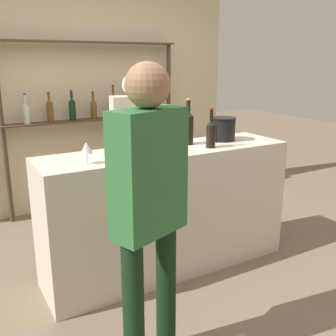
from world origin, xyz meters
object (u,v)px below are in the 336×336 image
counter_bottle_1 (211,133)px  customer_left (149,199)px  counter_bottle_0 (139,136)px  wine_glass (86,148)px  server_behind_counter (134,141)px  ice_bucket (223,129)px  counter_bottle_2 (188,127)px

counter_bottle_1 → customer_left: bearing=-140.7°
counter_bottle_0 → customer_left: customer_left is taller
counter_bottle_0 → counter_bottle_1: size_ratio=1.20×
counter_bottle_0 → wine_glass: 0.41m
server_behind_counter → counter_bottle_0: bearing=-13.4°
wine_glass → customer_left: size_ratio=0.09×
counter_bottle_0 → server_behind_counter: bearing=66.9°
server_behind_counter → customer_left: bearing=-13.3°
server_behind_counter → ice_bucket: bearing=39.6°
customer_left → counter_bottle_1: bearing=-70.3°
wine_glass → customer_left: (0.06, -0.79, -0.12)m
customer_left → wine_glass: bearing=-15.3°
counter_bottle_0 → customer_left: bearing=-112.7°
ice_bucket → server_behind_counter: size_ratio=0.14×
wine_glass → ice_bucket: bearing=7.8°
counter_bottle_1 → server_behind_counter: server_behind_counter is taller
customer_left → ice_bucket: bearing=-71.2°
counter_bottle_0 → counter_bottle_2: 0.55m
ice_bucket → server_behind_counter: (-0.47, 0.82, -0.21)m
counter_bottle_0 → customer_left: 0.92m
counter_bottle_1 → counter_bottle_2: 0.22m
ice_bucket → server_behind_counter: bearing=120.0°
counter_bottle_0 → customer_left: size_ratio=0.22×
ice_bucket → counter_bottle_2: bearing=177.8°
counter_bottle_0 → server_behind_counter: server_behind_counter is taller
ice_bucket → customer_left: 1.57m
counter_bottle_0 → server_behind_counter: size_ratio=0.24×
wine_glass → counter_bottle_1: bearing=-0.3°
wine_glass → customer_left: bearing=-85.7°
counter_bottle_0 → counter_bottle_2: same height
server_behind_counter → customer_left: customer_left is taller
counter_bottle_2 → wine_glass: counter_bottle_2 is taller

